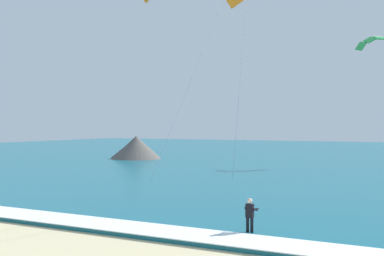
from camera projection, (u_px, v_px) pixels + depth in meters
name	position (u px, v px, depth m)	size (l,w,h in m)	color
surfboard	(250.00, 236.00, 19.59)	(0.52, 1.42, 0.09)	#E04C38
kitesurfer	(250.00, 215.00, 19.60)	(0.55, 0.54, 1.69)	black
kite_distant	(378.00, 42.00, 54.81)	(4.57, 3.53, 1.92)	green
headland_left	(135.00, 149.00, 63.94)	(8.73, 8.62, 3.41)	#56514C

